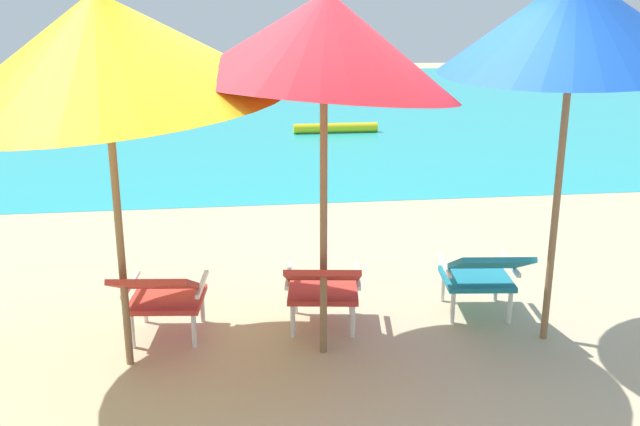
{
  "coord_description": "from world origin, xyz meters",
  "views": [
    {
      "loc": [
        -0.71,
        -4.8,
        2.37
      ],
      "look_at": [
        0.0,
        0.61,
        0.75
      ],
      "focal_mm": 39.88,
      "sensor_mm": 36.0,
      "label": 1
    }
  ],
  "objects_px": {
    "lounge_chair_center": "(323,284)",
    "swim_buoy": "(336,128)",
    "lounge_chair_right": "(483,272)",
    "beach_umbrella_center": "(324,42)",
    "lounge_chair_left": "(162,293)",
    "beach_umbrella_right": "(574,21)",
    "beach_umbrella_left": "(104,49)"
  },
  "relations": [
    {
      "from": "swim_buoy",
      "to": "beach_umbrella_right",
      "type": "bearing_deg",
      "value": -88.48
    },
    {
      "from": "lounge_chair_left",
      "to": "lounge_chair_center",
      "type": "height_order",
      "value": "same"
    },
    {
      "from": "lounge_chair_center",
      "to": "beach_umbrella_center",
      "type": "distance_m",
      "value": 1.75
    },
    {
      "from": "beach_umbrella_left",
      "to": "beach_umbrella_center",
      "type": "relative_size",
      "value": 1.18
    },
    {
      "from": "lounge_chair_left",
      "to": "beach_umbrella_center",
      "type": "relative_size",
      "value": 0.37
    },
    {
      "from": "lounge_chair_left",
      "to": "beach_umbrella_left",
      "type": "bearing_deg",
      "value": -130.57
    },
    {
      "from": "swim_buoy",
      "to": "beach_umbrella_center",
      "type": "relative_size",
      "value": 0.63
    },
    {
      "from": "beach_umbrella_center",
      "to": "beach_umbrella_right",
      "type": "xyz_separation_m",
      "value": [
        1.64,
        0.0,
        0.12
      ]
    },
    {
      "from": "lounge_chair_right",
      "to": "beach_umbrella_center",
      "type": "distance_m",
      "value": 2.17
    },
    {
      "from": "lounge_chair_left",
      "to": "beach_umbrella_left",
      "type": "height_order",
      "value": "beach_umbrella_left"
    },
    {
      "from": "lounge_chair_left",
      "to": "beach_umbrella_left",
      "type": "relative_size",
      "value": 0.31
    },
    {
      "from": "beach_umbrella_left",
      "to": "lounge_chair_right",
      "type": "bearing_deg",
      "value": 7.56
    },
    {
      "from": "lounge_chair_left",
      "to": "beach_umbrella_right",
      "type": "xyz_separation_m",
      "value": [
        2.75,
        -0.25,
        1.85
      ]
    },
    {
      "from": "beach_umbrella_center",
      "to": "beach_umbrella_right",
      "type": "relative_size",
      "value": 0.96
    },
    {
      "from": "swim_buoy",
      "to": "lounge_chair_right",
      "type": "distance_m",
      "value": 8.34
    },
    {
      "from": "swim_buoy",
      "to": "lounge_chair_center",
      "type": "distance_m",
      "value": 8.53
    },
    {
      "from": "beach_umbrella_center",
      "to": "beach_umbrella_left",
      "type": "bearing_deg",
      "value": 179.93
    },
    {
      "from": "swim_buoy",
      "to": "lounge_chair_left",
      "type": "distance_m",
      "value": 8.8
    },
    {
      "from": "beach_umbrella_center",
      "to": "lounge_chair_center",
      "type": "bearing_deg",
      "value": 83.27
    },
    {
      "from": "lounge_chair_center",
      "to": "beach_umbrella_right",
      "type": "relative_size",
      "value": 0.36
    },
    {
      "from": "swim_buoy",
      "to": "lounge_chair_center",
      "type": "relative_size",
      "value": 1.7
    },
    {
      "from": "lounge_chair_center",
      "to": "swim_buoy",
      "type": "bearing_deg",
      "value": 80.72
    },
    {
      "from": "lounge_chair_center",
      "to": "beach_umbrella_center",
      "type": "bearing_deg",
      "value": -96.73
    },
    {
      "from": "lounge_chair_right",
      "to": "lounge_chair_center",
      "type": "bearing_deg",
      "value": -176.22
    },
    {
      "from": "lounge_chair_left",
      "to": "beach_umbrella_left",
      "type": "distance_m",
      "value": 1.73
    },
    {
      "from": "swim_buoy",
      "to": "beach_umbrella_left",
      "type": "height_order",
      "value": "beach_umbrella_left"
    },
    {
      "from": "lounge_chair_right",
      "to": "beach_umbrella_right",
      "type": "height_order",
      "value": "beach_umbrella_right"
    },
    {
      "from": "lounge_chair_left",
      "to": "lounge_chair_right",
      "type": "bearing_deg",
      "value": 2.26
    },
    {
      "from": "lounge_chair_left",
      "to": "lounge_chair_center",
      "type": "relative_size",
      "value": 0.99
    },
    {
      "from": "lounge_chair_center",
      "to": "lounge_chair_left",
      "type": "bearing_deg",
      "value": -179.38
    },
    {
      "from": "lounge_chair_center",
      "to": "beach_umbrella_center",
      "type": "xyz_separation_m",
      "value": [
        -0.03,
        -0.27,
        1.73
      ]
    },
    {
      "from": "swim_buoy",
      "to": "beach_umbrella_center",
      "type": "distance_m",
      "value": 9.02
    }
  ]
}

